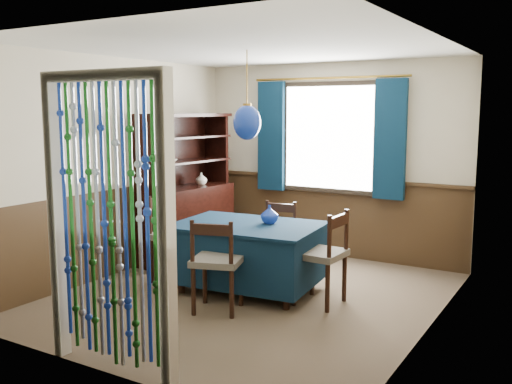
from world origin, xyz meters
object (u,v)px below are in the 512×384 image
Objects in this scene: chair_right at (323,255)px; vase_table at (270,215)px; bowl_shelf at (170,161)px; sideboard at (184,209)px; dining_table at (247,252)px; vase_sideboard at (201,178)px; chair_far at (276,237)px; pendant_lamp at (247,122)px; chair_left at (174,236)px; chair_near at (217,262)px.

chair_right is 5.26× the size of vase_table.
chair_right is 4.80× the size of bowl_shelf.
vase_table is (1.60, -0.59, 0.17)m from sideboard.
vase_sideboard is at bearing 136.89° from dining_table.
dining_table is at bearing -22.47° from sideboard.
chair_right is (0.86, -0.62, 0.04)m from chair_far.
chair_far is 0.91× the size of chair_right.
chair_right is (0.85, 0.03, 0.08)m from dining_table.
vase_table is (0.18, 0.14, -0.97)m from pendant_lamp.
sideboard is (-0.51, 0.85, 0.12)m from chair_left.
sideboard is at bearing 118.19° from chair_near.
vase_table is 1.79m from vase_sideboard.
bowl_shelf is 1.12× the size of vase_sideboard.
pendant_lamp is (-0.08, 0.69, 1.30)m from chair_near.
bowl_shelf is (-2.20, 0.37, 0.80)m from chair_right.
pendant_lamp is at bearing 78.60° from chair_near.
chair_right is at bearing -24.61° from vase_sideboard.
chair_near is at bearing -88.83° from dining_table.
chair_right reaches higher than chair_near.
chair_right is at bearing 94.51° from chair_left.
chair_left reaches higher than dining_table.
chair_near reaches higher than vase_table.
chair_right is 5.37× the size of vase_sideboard.
chair_near is 0.49× the size of sideboard.
bowl_shelf is at bearing 124.78° from chair_near.
chair_near is at bearing 135.05° from chair_right.
chair_near is 1.34m from chair_far.
chair_left is 1.15m from vase_table.
dining_table is at bearing -16.33° from bowl_shelf.
vase_sideboard is (-0.45, 1.15, 0.50)m from chair_left.
chair_right is at bearing -12.30° from sideboard.
sideboard reaches higher than bowl_shelf.
chair_near is at bearing 85.38° from chair_far.
pendant_lamp is at bearing 96.96° from chair_left.
vase_sideboard reaches higher than vase_table.
chair_left is 1.75m from chair_right.
vase_table is at bearing 64.75° from chair_near.
chair_left is 1.03m from bowl_shelf.
dining_table is 0.69m from chair_near.
chair_right reaches higher than dining_table.
chair_near reaches higher than chair_far.
sideboard is 0.49m from vase_sideboard.
chair_far is at bearing -15.98° from vase_sideboard.
chair_far is at bearing 90.79° from pendant_lamp.
pendant_lamp is 5.16× the size of vase_sideboard.
dining_table is 0.86m from chair_right.
chair_near is 0.97× the size of chair_right.
chair_near is 5.21× the size of vase_sideboard.
bowl_shelf reaches higher than chair_far.
chair_far is 1.51m from vase_sideboard.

